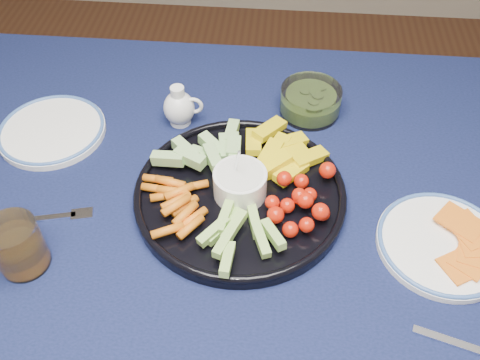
# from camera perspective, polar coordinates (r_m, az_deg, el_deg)

# --- Properties ---
(dining_table) EXTENTS (1.67, 1.07, 0.75)m
(dining_table) POSITION_cam_1_polar(r_m,az_deg,el_deg) (0.88, 5.25, -10.72)
(dining_table) COLOR #493018
(dining_table) RESTS_ON ground
(crudite_platter) EXTENTS (0.34, 0.34, 0.11)m
(crudite_platter) POSITION_cam_1_polar(r_m,az_deg,el_deg) (0.86, -0.12, -1.12)
(crudite_platter) COLOR black
(crudite_platter) RESTS_ON dining_table
(creamer_pitcher) EXTENTS (0.07, 0.06, 0.08)m
(creamer_pitcher) POSITION_cam_1_polar(r_m,az_deg,el_deg) (0.99, -6.46, 7.69)
(creamer_pitcher) COLOR white
(creamer_pitcher) RESTS_ON dining_table
(pickle_bowl) EXTENTS (0.11, 0.11, 0.05)m
(pickle_bowl) POSITION_cam_1_polar(r_m,az_deg,el_deg) (1.02, 7.51, 8.25)
(pickle_bowl) COLOR white
(pickle_bowl) RESTS_ON dining_table
(cheese_plate) EXTENTS (0.20, 0.20, 0.02)m
(cheese_plate) POSITION_cam_1_polar(r_m,az_deg,el_deg) (0.86, 20.86, -6.25)
(cheese_plate) COLOR white
(cheese_plate) RESTS_ON dining_table
(juice_tumbler) EXTENTS (0.07, 0.07, 0.09)m
(juice_tumbler) POSITION_cam_1_polar(r_m,az_deg,el_deg) (0.83, -22.50, -6.72)
(juice_tumbler) COLOR white
(juice_tumbler) RESTS_ON dining_table
(fork_left) EXTENTS (0.16, 0.05, 0.00)m
(fork_left) POSITION_cam_1_polar(r_m,az_deg,el_deg) (0.89, -19.62, -3.81)
(fork_left) COLOR white
(fork_left) RESTS_ON dining_table
(side_plate_extra) EXTENTS (0.19, 0.19, 0.02)m
(side_plate_extra) POSITION_cam_1_polar(r_m,az_deg,el_deg) (1.03, -19.44, 5.04)
(side_plate_extra) COLOR white
(side_plate_extra) RESTS_ON dining_table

